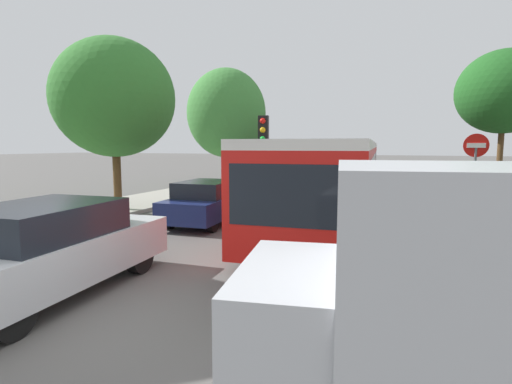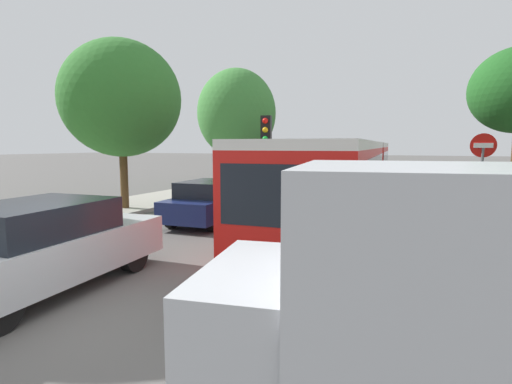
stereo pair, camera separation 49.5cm
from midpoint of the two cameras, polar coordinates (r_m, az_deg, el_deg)
name	(u,v)px [view 1 (the left image)]	position (r m, az deg, el deg)	size (l,w,h in m)	color
ground_plane	(95,318)	(6.54, -24.08, -16.16)	(200.00, 200.00, 0.00)	#565451
kerb_strip_left	(199,190)	(21.81, -8.84, 0.29)	(3.20, 39.10, 0.14)	#9E998E
articulated_bus	(338,171)	(15.51, 10.81, 2.95)	(3.88, 17.56, 2.59)	red
city_bus_rear	(338,158)	(33.83, 11.18, 4.80)	(3.45, 11.62, 2.46)	silver
queued_car_silver	(47,249)	(7.59, -29.43, -7.10)	(2.15, 4.52, 1.53)	#B7BABF
queued_car_navy	(208,202)	(12.84, -7.98, -1.39)	(1.89, 3.97, 1.35)	navy
queued_car_blue	(281,182)	(18.94, 2.89, 1.41)	(2.02, 4.25, 1.44)	#284799
traffic_light	(263,144)	(12.71, -0.07, 6.81)	(0.36, 0.39, 3.40)	#56595E
no_entry_sign	(475,165)	(13.54, 27.88, 3.39)	(0.70, 0.08, 2.82)	#56595E
tree_left_mid	(114,98)	(15.63, -20.51, 12.45)	(4.33, 4.33, 6.27)	#51381E
tree_left_far	(226,113)	(24.12, -4.85, 11.14)	(4.65, 4.65, 6.96)	#51381E
tree_right_mid	(506,94)	(21.31, 31.54, 11.88)	(4.11, 4.11, 6.72)	#51381E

